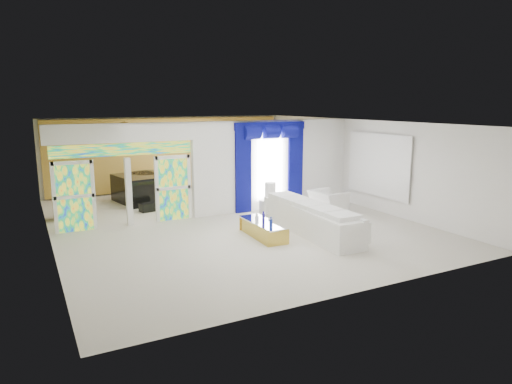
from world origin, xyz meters
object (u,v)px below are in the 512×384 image
console_table (278,205)px  grand_piano (140,189)px  coffee_table (263,230)px  white_sofa (311,220)px  armchair (328,201)px

console_table → grand_piano: (-3.72, 3.59, 0.28)m
coffee_table → grand_piano: 6.27m
white_sofa → grand_piano: size_ratio=2.02×
armchair → console_table: bearing=53.6°
armchair → white_sofa: bearing=128.4°
white_sofa → grand_piano: 7.06m
white_sofa → armchair: 2.64m
coffee_table → grand_piano: (-1.87, 5.97, 0.29)m
coffee_table → armchair: (3.27, 1.52, 0.16)m
white_sofa → coffee_table: white_sofa is taller
white_sofa → armchair: (1.92, 1.82, -0.02)m
coffee_table → armchair: 3.60m
white_sofa → console_table: 2.73m
coffee_table → armchair: armchair is taller
console_table → grand_piano: 5.18m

